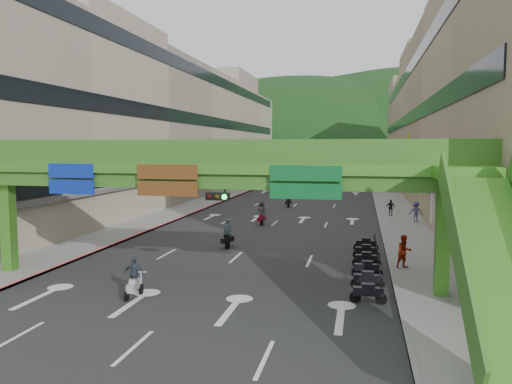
{
  "coord_description": "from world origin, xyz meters",
  "views": [
    {
      "loc": [
        7.4,
        -17.06,
        6.78
      ],
      "look_at": [
        0.0,
        18.0,
        3.5
      ],
      "focal_mm": 35.0,
      "sensor_mm": 36.0,
      "label": 1
    }
  ],
  "objects_px": {
    "overpass_near": "(220,180)",
    "pedestrian_red": "(404,254)",
    "scooter_rider_near": "(228,235)",
    "car_yellow": "(310,190)",
    "car_silver": "(275,187)",
    "scooter_rider_mid": "(288,199)"
  },
  "relations": [
    {
      "from": "scooter_rider_mid",
      "to": "pedestrian_red",
      "type": "xyz_separation_m",
      "value": [
        10.29,
        -27.02,
        -0.05
      ]
    },
    {
      "from": "overpass_near",
      "to": "scooter_rider_near",
      "type": "distance_m",
      "value": 10.6
    },
    {
      "from": "car_silver",
      "to": "car_yellow",
      "type": "bearing_deg",
      "value": -38.61
    },
    {
      "from": "car_silver",
      "to": "scooter_rider_mid",
      "type": "bearing_deg",
      "value": -83.14
    },
    {
      "from": "overpass_near",
      "to": "car_yellow",
      "type": "distance_m",
      "value": 47.66
    },
    {
      "from": "overpass_near",
      "to": "car_silver",
      "type": "bearing_deg",
      "value": 96.74
    },
    {
      "from": "overpass_near",
      "to": "car_yellow",
      "type": "xyz_separation_m",
      "value": [
        -0.54,
        47.44,
        -4.52
      ]
    },
    {
      "from": "scooter_rider_near",
      "to": "pedestrian_red",
      "type": "xyz_separation_m",
      "value": [
        11.08,
        -3.98,
        0.02
      ]
    },
    {
      "from": "scooter_rider_mid",
      "to": "pedestrian_red",
      "type": "relative_size",
      "value": 1.04
    },
    {
      "from": "scooter_rider_near",
      "to": "scooter_rider_mid",
      "type": "relative_size",
      "value": 1.03
    },
    {
      "from": "scooter_rider_mid",
      "to": "car_yellow",
      "type": "height_order",
      "value": "scooter_rider_mid"
    },
    {
      "from": "scooter_rider_near",
      "to": "pedestrian_red",
      "type": "bearing_deg",
      "value": -19.74
    },
    {
      "from": "scooter_rider_mid",
      "to": "car_silver",
      "type": "relative_size",
      "value": 0.41
    },
    {
      "from": "car_silver",
      "to": "pedestrian_red",
      "type": "xyz_separation_m",
      "value": [
        14.87,
        -45.32,
        0.16
      ]
    },
    {
      "from": "overpass_near",
      "to": "pedestrian_red",
      "type": "height_order",
      "value": "overpass_near"
    },
    {
      "from": "car_silver",
      "to": "pedestrian_red",
      "type": "height_order",
      "value": "pedestrian_red"
    },
    {
      "from": "scooter_rider_mid",
      "to": "car_silver",
      "type": "height_order",
      "value": "scooter_rider_mid"
    },
    {
      "from": "overpass_near",
      "to": "scooter_rider_mid",
      "type": "relative_size",
      "value": 14.82
    },
    {
      "from": "overpass_near",
      "to": "pedestrian_red",
      "type": "distance_m",
      "value": 11.26
    },
    {
      "from": "overpass_near",
      "to": "scooter_rider_mid",
      "type": "xyz_separation_m",
      "value": [
        -1.43,
        32.47,
        -4.24
      ]
    },
    {
      "from": "car_yellow",
      "to": "pedestrian_red",
      "type": "distance_m",
      "value": 43.03
    },
    {
      "from": "scooter_rider_near",
      "to": "car_yellow",
      "type": "bearing_deg",
      "value": 87.49
    }
  ]
}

